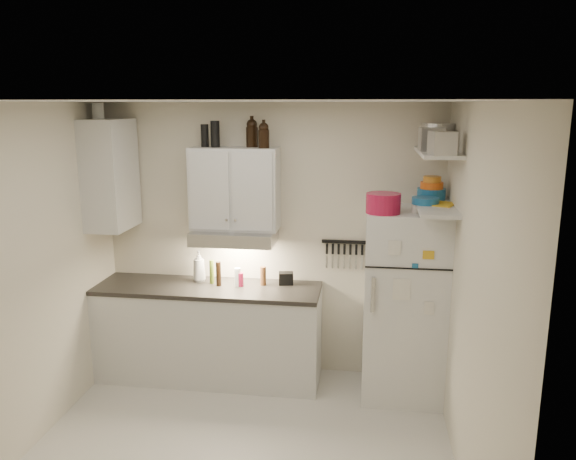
# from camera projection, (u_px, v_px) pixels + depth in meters

# --- Properties ---
(floor) EXTENTS (3.20, 3.00, 0.02)m
(floor) POSITION_uv_depth(u_px,v_px,m) (238.00, 458.00, 4.21)
(floor) COLOR beige
(floor) RESTS_ON ground
(ceiling) EXTENTS (3.20, 3.00, 0.02)m
(ceiling) POSITION_uv_depth(u_px,v_px,m) (230.00, 100.00, 3.63)
(ceiling) COLOR white
(ceiling) RESTS_ON ground
(back_wall) EXTENTS (3.20, 0.02, 2.60)m
(back_wall) POSITION_uv_depth(u_px,v_px,m) (271.00, 241.00, 5.38)
(back_wall) COLOR beige
(back_wall) RESTS_ON ground
(left_wall) EXTENTS (0.02, 3.00, 2.60)m
(left_wall) POSITION_uv_depth(u_px,v_px,m) (22.00, 282.00, 4.14)
(left_wall) COLOR beige
(left_wall) RESTS_ON ground
(right_wall) EXTENTS (0.02, 3.00, 2.60)m
(right_wall) POSITION_uv_depth(u_px,v_px,m) (473.00, 303.00, 3.70)
(right_wall) COLOR beige
(right_wall) RESTS_ON ground
(base_cabinet) EXTENTS (2.10, 0.60, 0.88)m
(base_cabinet) POSITION_uv_depth(u_px,v_px,m) (209.00, 334.00, 5.34)
(base_cabinet) COLOR silver
(base_cabinet) RESTS_ON floor
(countertop) EXTENTS (2.10, 0.62, 0.04)m
(countertop) POSITION_uv_depth(u_px,v_px,m) (208.00, 288.00, 5.24)
(countertop) COLOR #272521
(countertop) RESTS_ON base_cabinet
(upper_cabinet) EXTENTS (0.80, 0.33, 0.75)m
(upper_cabinet) POSITION_uv_depth(u_px,v_px,m) (235.00, 189.00, 5.13)
(upper_cabinet) COLOR silver
(upper_cabinet) RESTS_ON back_wall
(side_cabinet) EXTENTS (0.33, 0.55, 1.00)m
(side_cabinet) POSITION_uv_depth(u_px,v_px,m) (110.00, 175.00, 5.13)
(side_cabinet) COLOR silver
(side_cabinet) RESTS_ON left_wall
(range_hood) EXTENTS (0.76, 0.46, 0.12)m
(range_hood) POSITION_uv_depth(u_px,v_px,m) (235.00, 236.00, 5.17)
(range_hood) COLOR silver
(range_hood) RESTS_ON back_wall
(fridge) EXTENTS (0.70, 0.68, 1.70)m
(fridge) POSITION_uv_depth(u_px,v_px,m) (404.00, 304.00, 4.97)
(fridge) COLOR silver
(fridge) RESTS_ON floor
(shelf_hi) EXTENTS (0.30, 0.95, 0.03)m
(shelf_hi) POSITION_uv_depth(u_px,v_px,m) (438.00, 153.00, 4.51)
(shelf_hi) COLOR silver
(shelf_hi) RESTS_ON right_wall
(shelf_lo) EXTENTS (0.30, 0.95, 0.03)m
(shelf_lo) POSITION_uv_depth(u_px,v_px,m) (434.00, 206.00, 4.61)
(shelf_lo) COLOR silver
(shelf_lo) RESTS_ON right_wall
(knife_strip) EXTENTS (0.42, 0.02, 0.03)m
(knife_strip) POSITION_uv_depth(u_px,v_px,m) (344.00, 242.00, 5.25)
(knife_strip) COLOR black
(knife_strip) RESTS_ON back_wall
(dutch_oven) EXTENTS (0.29, 0.29, 0.17)m
(dutch_oven) POSITION_uv_depth(u_px,v_px,m) (383.00, 203.00, 4.62)
(dutch_oven) COLOR #9F1236
(dutch_oven) RESTS_ON fridge
(book_stack) EXTENTS (0.29, 0.31, 0.08)m
(book_stack) POSITION_uv_depth(u_px,v_px,m) (441.00, 208.00, 4.61)
(book_stack) COLOR gold
(book_stack) RESTS_ON fridge
(spice_jar) EXTENTS (0.07, 0.07, 0.11)m
(spice_jar) POSITION_uv_depth(u_px,v_px,m) (416.00, 207.00, 4.63)
(spice_jar) COLOR silver
(spice_jar) RESTS_ON fridge
(stock_pot) EXTENTS (0.31, 0.31, 0.21)m
(stock_pot) POSITION_uv_depth(u_px,v_px,m) (438.00, 136.00, 4.70)
(stock_pot) COLOR silver
(stock_pot) RESTS_ON shelf_hi
(tin_a) EXTENTS (0.20, 0.18, 0.19)m
(tin_a) POSITION_uv_depth(u_px,v_px,m) (431.00, 139.00, 4.47)
(tin_a) COLOR #AAAAAD
(tin_a) RESTS_ON shelf_hi
(tin_b) EXTENTS (0.20, 0.20, 0.17)m
(tin_b) POSITION_uv_depth(u_px,v_px,m) (442.00, 143.00, 4.12)
(tin_b) COLOR #AAAAAD
(tin_b) RESTS_ON shelf_hi
(bowl_teal) EXTENTS (0.24, 0.24, 0.10)m
(bowl_teal) POSITION_uv_depth(u_px,v_px,m) (431.00, 194.00, 4.84)
(bowl_teal) COLOR #1A5D8F
(bowl_teal) RESTS_ON shelf_lo
(bowl_orange) EXTENTS (0.19, 0.19, 0.06)m
(bowl_orange) POSITION_uv_depth(u_px,v_px,m) (432.00, 185.00, 4.80)
(bowl_orange) COLOR #D85714
(bowl_orange) RESTS_ON bowl_teal
(bowl_yellow) EXTENTS (0.15, 0.15, 0.05)m
(bowl_yellow) POSITION_uv_depth(u_px,v_px,m) (432.00, 179.00, 4.79)
(bowl_yellow) COLOR orange
(bowl_yellow) RESTS_ON bowl_orange
(plates) EXTENTS (0.29, 0.29, 0.06)m
(plates) POSITION_uv_depth(u_px,v_px,m) (425.00, 201.00, 4.62)
(plates) COLOR #1A5D8F
(plates) RESTS_ON shelf_lo
(growler_a) EXTENTS (0.13, 0.13, 0.26)m
(growler_a) POSITION_uv_depth(u_px,v_px,m) (252.00, 133.00, 5.06)
(growler_a) COLOR black
(growler_a) RESTS_ON upper_cabinet
(growler_b) EXTENTS (0.12, 0.12, 0.23)m
(growler_b) POSITION_uv_depth(u_px,v_px,m) (264.00, 135.00, 4.93)
(growler_b) COLOR black
(growler_b) RESTS_ON upper_cabinet
(thermos_a) EXTENTS (0.10, 0.10, 0.24)m
(thermos_a) POSITION_uv_depth(u_px,v_px,m) (215.00, 134.00, 5.04)
(thermos_a) COLOR black
(thermos_a) RESTS_ON upper_cabinet
(thermos_b) EXTENTS (0.08, 0.08, 0.20)m
(thermos_b) POSITION_uv_depth(u_px,v_px,m) (205.00, 136.00, 5.07)
(thermos_b) COLOR black
(thermos_b) RESTS_ON upper_cabinet
(side_jar) EXTENTS (0.13, 0.13, 0.14)m
(side_jar) POSITION_uv_depth(u_px,v_px,m) (98.00, 111.00, 4.99)
(side_jar) COLOR silver
(side_jar) RESTS_ON side_cabinet
(soap_bottle) EXTENTS (0.17, 0.17, 0.34)m
(soap_bottle) POSITION_uv_depth(u_px,v_px,m) (199.00, 264.00, 5.34)
(soap_bottle) COLOR silver
(soap_bottle) RESTS_ON countertop
(pepper_mill) EXTENTS (0.07, 0.07, 0.18)m
(pepper_mill) POSITION_uv_depth(u_px,v_px,m) (263.00, 276.00, 5.25)
(pepper_mill) COLOR brown
(pepper_mill) RESTS_ON countertop
(oil_bottle) EXTENTS (0.05, 0.05, 0.23)m
(oil_bottle) POSITION_uv_depth(u_px,v_px,m) (212.00, 272.00, 5.29)
(oil_bottle) COLOR #53691A
(oil_bottle) RESTS_ON countertop
(vinegar_bottle) EXTENTS (0.05, 0.05, 0.23)m
(vinegar_bottle) POSITION_uv_depth(u_px,v_px,m) (219.00, 274.00, 5.22)
(vinegar_bottle) COLOR black
(vinegar_bottle) RESTS_ON countertop
(clear_bottle) EXTENTS (0.06, 0.06, 0.18)m
(clear_bottle) POSITION_uv_depth(u_px,v_px,m) (238.00, 277.00, 5.22)
(clear_bottle) COLOR silver
(clear_bottle) RESTS_ON countertop
(red_jar) EXTENTS (0.08, 0.08, 0.13)m
(red_jar) POSITION_uv_depth(u_px,v_px,m) (240.00, 279.00, 5.22)
(red_jar) COLOR #9F1236
(red_jar) RESTS_ON countertop
(caddy) EXTENTS (0.15, 0.12, 0.11)m
(caddy) POSITION_uv_depth(u_px,v_px,m) (286.00, 278.00, 5.28)
(caddy) COLOR black
(caddy) RESTS_ON countertop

